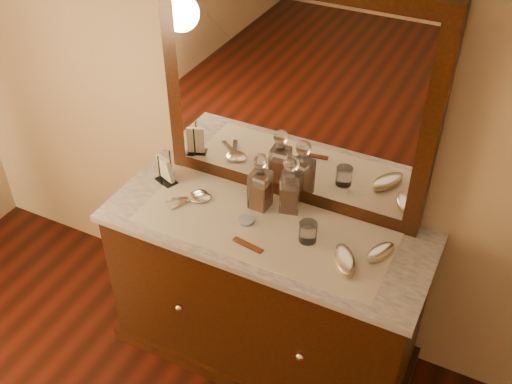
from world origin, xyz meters
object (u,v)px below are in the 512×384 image
decanter_left (260,187)px  brush_far (380,252)px  decanter_right (290,189)px  brush_near (344,261)px  hand_mirror_inner (196,198)px  napkin_rack (165,171)px  hand_mirror_outer (195,197)px  dresser_cabinet (265,294)px  comb (248,245)px  mirror_frame (294,98)px  pin_dish (246,220)px

decanter_left → brush_far: (0.58, -0.07, -0.09)m
decanter_right → brush_near: bearing=-33.9°
hand_mirror_inner → napkin_rack: bearing=163.9°
brush_far → hand_mirror_inner: brush_far is taller
brush_near → hand_mirror_outer: brush_near is taller
dresser_cabinet → comb: (-0.01, -0.16, 0.45)m
mirror_frame → pin_dish: size_ratio=16.85×
pin_dish → hand_mirror_outer: bearing=171.8°
dresser_cabinet → decanter_right: bearing=71.3°
pin_dish → hand_mirror_outer: size_ratio=0.36×
hand_mirror_inner → brush_far: bearing=1.2°
brush_near → hand_mirror_inner: (-0.74, 0.10, -0.02)m
mirror_frame → hand_mirror_inner: mirror_frame is taller
brush_near → hand_mirror_inner: bearing=172.5°
napkin_rack → hand_mirror_inner: napkin_rack is taller
pin_dish → napkin_rack: bearing=168.8°
hand_mirror_outer → hand_mirror_inner: size_ratio=0.98×
decanter_left → mirror_frame: bearing=61.2°
decanter_right → hand_mirror_outer: decanter_right is taller
pin_dish → mirror_frame: bearing=72.4°
pin_dish → napkin_rack: napkin_rack is taller
dresser_cabinet → decanter_left: decanter_left is taller
napkin_rack → mirror_frame: bearing=17.6°
brush_near → decanter_right: bearing=146.1°
brush_far → hand_mirror_inner: 0.86m
decanter_left → brush_near: 0.51m
mirror_frame → brush_far: mirror_frame is taller
dresser_cabinet → comb: 0.47m
pin_dish → brush_near: size_ratio=0.37×
brush_near → brush_far: size_ratio=1.23×
comb → hand_mirror_inner: 0.39m
brush_near → mirror_frame: bearing=139.3°
napkin_rack → pin_dish: bearing=-11.2°
pin_dish → dresser_cabinet: bearing=15.8°
pin_dish → decanter_left: 0.16m
decanter_left → comb: bearing=-74.8°
napkin_rack → decanter_right: 0.61m
hand_mirror_outer → brush_far: bearing=0.8°
hand_mirror_outer → decanter_left: bearing=16.0°
hand_mirror_inner → brush_near: bearing=-7.5°
decanter_right → pin_dish: bearing=-128.9°
decanter_left → decanter_right: bearing=17.4°
decanter_right → brush_far: bearing=-13.9°
pin_dish → brush_far: brush_far is taller
comb → mirror_frame: bearing=97.3°
decanter_right → hand_mirror_inner: bearing=-162.4°
decanter_left → decanter_right: 0.13m
dresser_cabinet → brush_far: brush_far is taller
pin_dish → hand_mirror_inner: bearing=172.5°
dresser_cabinet → decanter_right: decanter_right is taller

